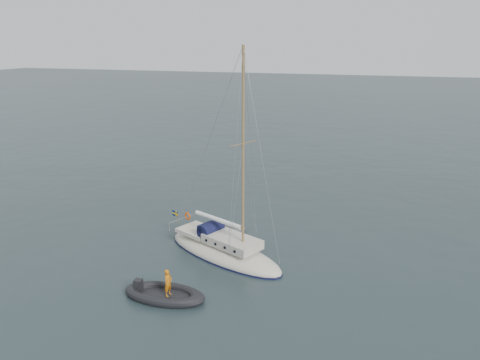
% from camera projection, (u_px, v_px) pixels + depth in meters
% --- Properties ---
extents(ground, '(300.00, 300.00, 0.00)m').
position_uv_depth(ground, '(269.00, 258.00, 27.07)').
color(ground, black).
rests_on(ground, ground).
extents(sailboat, '(8.76, 2.63, 12.47)m').
position_uv_depth(sailboat, '(224.00, 241.00, 27.18)').
color(sailboat, beige).
rests_on(sailboat, ground).
extents(dinghy, '(2.99, 1.35, 0.43)m').
position_uv_depth(dinghy, '(223.00, 229.00, 30.70)').
color(dinghy, '#4D4D52').
rests_on(dinghy, ground).
extents(rib, '(4.16, 1.89, 1.60)m').
position_uv_depth(rib, '(164.00, 294.00, 22.83)').
color(rib, black).
rests_on(rib, ground).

